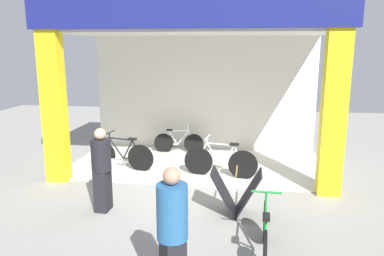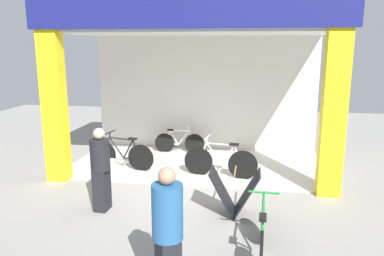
# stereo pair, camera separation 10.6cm
# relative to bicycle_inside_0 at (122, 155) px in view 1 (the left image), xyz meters

# --- Properties ---
(ground_plane) EXTENTS (20.93, 20.93, 0.00)m
(ground_plane) POSITION_rel_bicycle_inside_0_xyz_m (1.80, -0.95, -0.38)
(ground_plane) COLOR gray
(ground_plane) RESTS_ON ground
(shop_facade) EXTENTS (6.66, 3.58, 4.27)m
(shop_facade) POSITION_rel_bicycle_inside_0_xyz_m (1.80, 0.73, 1.91)
(shop_facade) COLOR beige
(shop_facade) RESTS_ON ground
(bicycle_inside_0) EXTENTS (1.71, 0.47, 0.95)m
(bicycle_inside_0) POSITION_rel_bicycle_inside_0_xyz_m (0.00, 0.00, 0.00)
(bicycle_inside_0) COLOR black
(bicycle_inside_0) RESTS_ON ground
(bicycle_inside_1) EXTENTS (1.75, 0.48, 0.97)m
(bicycle_inside_1) POSITION_rel_bicycle_inside_0_xyz_m (2.50, -0.24, 0.01)
(bicycle_inside_1) COLOR black
(bicycle_inside_1) RESTS_ON ground
(bicycle_inside_2) EXTENTS (1.44, 0.40, 0.79)m
(bicycle_inside_2) POSITION_rel_bicycle_inside_0_xyz_m (1.14, 1.68, -0.06)
(bicycle_inside_2) COLOR black
(bicycle_inside_2) RESTS_ON ground
(bicycle_parked_0) EXTENTS (0.46, 1.66, 0.91)m
(bicycle_parked_0) POSITION_rel_bicycle_inside_0_xyz_m (3.37, -3.63, -0.01)
(bicycle_parked_0) COLOR black
(bicycle_parked_0) RESTS_ON ground
(sandwich_board_sign) EXTENTS (0.92, 0.60, 0.85)m
(sandwich_board_sign) POSITION_rel_bicycle_inside_0_xyz_m (2.91, -2.21, 0.04)
(sandwich_board_sign) COLOR black
(sandwich_board_sign) RESTS_ON ground
(pedestrian_0) EXTENTS (0.38, 0.67, 1.59)m
(pedestrian_0) POSITION_rel_bicycle_inside_0_xyz_m (0.43, -2.37, 0.44)
(pedestrian_0) COLOR black
(pedestrian_0) RESTS_ON ground
(pedestrian_1) EXTENTS (0.51, 0.51, 1.70)m
(pedestrian_1) POSITION_rel_bicycle_inside_0_xyz_m (2.22, -4.74, 0.51)
(pedestrian_1) COLOR black
(pedestrian_1) RESTS_ON ground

